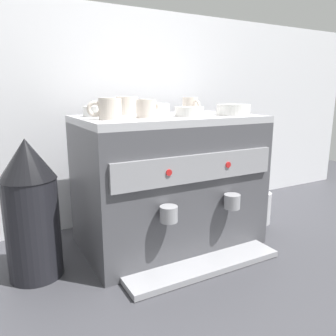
% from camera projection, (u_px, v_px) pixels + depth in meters
% --- Properties ---
extents(ground_plane, '(4.00, 4.00, 0.00)m').
position_uv_depth(ground_plane, '(168.00, 240.00, 1.33)').
color(ground_plane, '#38383D').
extents(tiled_backsplash_wall, '(2.80, 0.03, 0.93)m').
position_uv_depth(tiled_backsplash_wall, '(133.00, 118.00, 1.50)').
color(tiled_backsplash_wall, silver).
rests_on(tiled_backsplash_wall, ground_plane).
extents(espresso_machine, '(0.66, 0.51, 0.49)m').
position_uv_depth(espresso_machine, '(169.00, 181.00, 1.27)').
color(espresso_machine, '#4C4C51').
rests_on(espresso_machine, ground_plane).
extents(ceramic_cup_0, '(0.08, 0.11, 0.07)m').
position_uv_depth(ceramic_cup_0, '(126.00, 106.00, 1.26)').
color(ceramic_cup_0, beige).
rests_on(ceramic_cup_0, espresso_machine).
extents(ceramic_cup_1, '(0.10, 0.07, 0.06)m').
position_uv_depth(ceramic_cup_1, '(147.00, 108.00, 1.11)').
color(ceramic_cup_1, beige).
rests_on(ceramic_cup_1, espresso_machine).
extents(ceramic_cup_2, '(0.11, 0.07, 0.07)m').
position_uv_depth(ceramic_cup_2, '(109.00, 109.00, 1.04)').
color(ceramic_cup_2, beige).
rests_on(ceramic_cup_2, espresso_machine).
extents(ceramic_cup_3, '(0.06, 0.10, 0.06)m').
position_uv_depth(ceramic_cup_3, '(191.00, 105.00, 1.33)').
color(ceramic_cup_3, beige).
rests_on(ceramic_cup_3, espresso_machine).
extents(ceramic_bowl_0, '(0.10, 0.10, 0.03)m').
position_uv_depth(ceramic_bowl_0, '(189.00, 112.00, 1.17)').
color(ceramic_bowl_0, white).
rests_on(ceramic_bowl_0, espresso_machine).
extents(ceramic_bowl_1, '(0.09, 0.09, 0.04)m').
position_uv_depth(ceramic_bowl_1, '(158.00, 109.00, 1.33)').
color(ceramic_bowl_1, white).
rests_on(ceramic_bowl_1, espresso_machine).
extents(ceramic_bowl_2, '(0.12, 0.12, 0.04)m').
position_uv_depth(ceramic_bowl_2, '(233.00, 110.00, 1.24)').
color(ceramic_bowl_2, white).
rests_on(ceramic_bowl_2, espresso_machine).
extents(ceramic_bowl_3, '(0.10, 0.10, 0.04)m').
position_uv_depth(ceramic_bowl_3, '(98.00, 112.00, 1.18)').
color(ceramic_bowl_3, white).
rests_on(ceramic_bowl_3, espresso_machine).
extents(coffee_grinder, '(0.17, 0.17, 0.45)m').
position_uv_depth(coffee_grinder, '(31.00, 209.00, 1.03)').
color(coffee_grinder, black).
rests_on(coffee_grinder, ground_plane).
extents(milk_pitcher, '(0.09, 0.09, 0.14)m').
position_uv_depth(milk_pitcher, '(260.00, 208.00, 1.49)').
color(milk_pitcher, '#B7B7BC').
rests_on(milk_pitcher, ground_plane).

